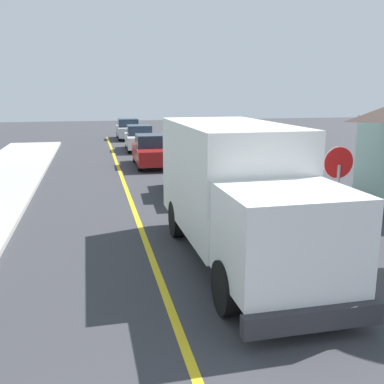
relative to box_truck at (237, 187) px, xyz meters
name	(u,v)px	position (x,y,z in m)	size (l,w,h in m)	color
centre_line_yellow	(146,243)	(-1.98, 1.59, -1.76)	(0.16, 56.00, 0.01)	gold
box_truck	(237,187)	(0.00, 0.00, 0.00)	(2.48, 7.21, 3.20)	silver
parked_car_near	(193,175)	(0.46, 6.79, -0.97)	(2.01, 4.48, 1.67)	#4C564C
parked_car_mid	(152,151)	(-0.17, 13.94, -0.97)	(1.86, 4.42, 1.67)	maroon
parked_car_far	(140,138)	(-0.12, 20.63, -0.97)	(1.92, 4.45, 1.67)	silver
parked_car_furthest	(128,129)	(-0.29, 27.91, -0.97)	(1.81, 4.40, 1.67)	#B7B7BC
parked_van_across	(258,171)	(3.22, 7.00, -0.97)	(1.97, 4.47, 1.67)	silver
stop_sign	(338,179)	(2.58, -0.01, 0.09)	(0.80, 0.10, 2.65)	gray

